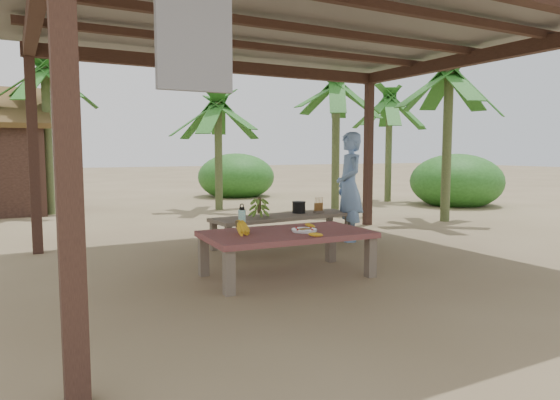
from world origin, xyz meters
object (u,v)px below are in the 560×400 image
bench (284,219)px  ripe_banana_bunch (237,227)px  cooking_pot (299,208)px  woman (349,187)px  water_flask (242,219)px  work_table (287,237)px  plate (304,230)px

bench → ripe_banana_bunch: ripe_banana_bunch is taller
cooking_pot → woman: bearing=-17.4°
water_flask → cooking_pot: water_flask is taller
bench → ripe_banana_bunch: (-1.41, -1.53, 0.18)m
work_table → ripe_banana_bunch: 0.58m
plate → water_flask: (-0.56, 0.40, 0.11)m
woman → cooking_pot: bearing=-89.9°
ripe_banana_bunch → water_flask: bearing=54.2°
water_flask → woman: woman is taller
work_table → bench: work_table is taller
ripe_banana_bunch → woman: (2.48, 1.40, 0.26)m
water_flask → work_table: bearing=-36.1°
work_table → bench: (0.85, 1.61, -0.04)m
bench → water_flask: (-1.26, -1.32, 0.23)m
work_table → bench: bearing=65.0°
ripe_banana_bunch → cooking_pot: size_ratio=1.34×
plate → cooking_pot: 2.09m
bench → cooking_pot: size_ratio=11.45×
bench → cooking_pot: bearing=15.0°
bench → woman: 1.16m
ripe_banana_bunch → cooking_pot: (1.72, 1.64, -0.05)m
bench → woman: bearing=-11.4°
work_table → ripe_banana_bunch: bearing=174.3°
plate → water_flask: bearing=144.5°
work_table → water_flask: size_ratio=6.10×
work_table → bench: size_ratio=0.82×
plate → woman: woman is taller
cooking_pot → woman: 0.85m
work_table → woman: 2.46m
work_table → ripe_banana_bunch: (-0.55, 0.08, 0.14)m
work_table → woman: size_ratio=1.10×
plate → woman: (1.76, 1.59, 0.32)m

